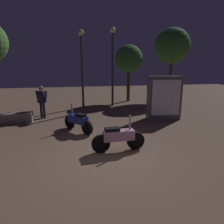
% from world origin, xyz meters
% --- Properties ---
extents(ground_plane, '(40.00, 40.00, 0.00)m').
position_xyz_m(ground_plane, '(0.00, 0.00, 0.00)').
color(ground_plane, brown).
extents(motorcycle_pink_foreground, '(1.66, 0.32, 1.11)m').
position_xyz_m(motorcycle_pink_foreground, '(0.40, 0.40, 0.44)').
color(motorcycle_pink_foreground, black).
rests_on(motorcycle_pink_foreground, ground_plane).
extents(motorcycle_blue_parked_left, '(1.07, 1.39, 1.11)m').
position_xyz_m(motorcycle_blue_parked_left, '(-0.75, 2.48, 0.44)').
color(motorcycle_blue_parked_left, black).
rests_on(motorcycle_blue_parked_left, ground_plane).
extents(person_rider_beside, '(0.63, 0.38, 1.62)m').
position_xyz_m(person_rider_beside, '(-2.42, 4.93, 0.96)').
color(person_rider_beside, black).
rests_on(person_rider_beside, ground_plane).
extents(streetlamp_near, '(0.36, 0.36, 4.64)m').
position_xyz_m(streetlamp_near, '(-0.27, 7.20, 2.98)').
color(streetlamp_near, '#38383D').
rests_on(streetlamp_near, ground_plane).
extents(streetlamp_far, '(0.36, 0.36, 4.86)m').
position_xyz_m(streetlamp_far, '(1.64, 7.28, 3.10)').
color(streetlamp_far, '#38383D').
rests_on(streetlamp_far, ground_plane).
extents(tree_center_bg, '(2.60, 2.60, 5.32)m').
position_xyz_m(tree_center_bg, '(6.52, 8.91, 4.00)').
color(tree_center_bg, '#4C331E').
rests_on(tree_center_bg, ground_plane).
extents(tree_right_bg, '(1.98, 1.98, 4.05)m').
position_xyz_m(tree_right_bg, '(3.17, 8.87, 3.03)').
color(tree_right_bg, '#4C331E').
rests_on(tree_right_bg, ground_plane).
extents(kiosk_billboard, '(1.65, 0.71, 2.10)m').
position_xyz_m(kiosk_billboard, '(3.43, 3.58, 1.05)').
color(kiosk_billboard, '#595960').
rests_on(kiosk_billboard, ground_plane).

